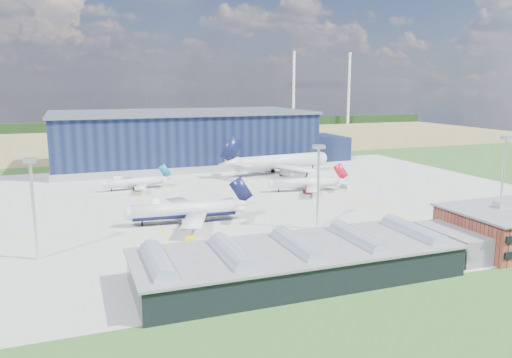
{
  "coord_description": "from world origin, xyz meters",
  "views": [
    {
      "loc": [
        -51.42,
        -146.86,
        38.49
      ],
      "look_at": [
        7.48,
        10.74,
        6.76
      ],
      "focal_mm": 35.0,
      "sensor_mm": 36.0,
      "label": 1
    }
  ],
  "objects_px": {
    "light_mast_center": "(318,173)",
    "gse_van_b": "(342,182)",
    "airliner_widebody": "(281,154)",
    "airstair": "(158,210)",
    "gse_cart_b": "(118,178)",
    "car_a": "(452,207)",
    "gse_tug_b": "(190,239)",
    "gse_van_a": "(443,225)",
    "gse_cart_a": "(346,186)",
    "airliner_regional": "(134,178)",
    "airliner_navy": "(184,202)",
    "light_mast_east": "(504,160)",
    "airliner_red": "(305,178)",
    "car_b": "(473,223)",
    "hangar": "(188,140)",
    "light_mast_west": "(32,192)"
  },
  "relations": [
    {
      "from": "gse_van_b",
      "to": "gse_cart_b",
      "type": "relative_size",
      "value": 1.29
    },
    {
      "from": "light_mast_east",
      "to": "airliner_widebody",
      "type": "distance_m",
      "value": 91.32
    },
    {
      "from": "airliner_navy",
      "to": "gse_tug_b",
      "type": "height_order",
      "value": "airliner_navy"
    },
    {
      "from": "light_mast_east",
      "to": "car_b",
      "type": "height_order",
      "value": "light_mast_east"
    },
    {
      "from": "hangar",
      "to": "car_a",
      "type": "distance_m",
      "value": 133.25
    },
    {
      "from": "airliner_navy",
      "to": "light_mast_center",
      "type": "bearing_deg",
      "value": 155.62
    },
    {
      "from": "gse_tug_b",
      "to": "gse_van_a",
      "type": "bearing_deg",
      "value": 16.9
    },
    {
      "from": "gse_cart_a",
      "to": "hangar",
      "type": "bearing_deg",
      "value": 98.89
    },
    {
      "from": "airliner_regional",
      "to": "gse_cart_b",
      "type": "xyz_separation_m",
      "value": [
        -3.89,
        22.0,
        -3.66
      ]
    },
    {
      "from": "light_mast_east",
      "to": "airliner_widebody",
      "type": "bearing_deg",
      "value": 116.62
    },
    {
      "from": "light_mast_center",
      "to": "gse_cart_a",
      "type": "bearing_deg",
      "value": 51.74
    },
    {
      "from": "airliner_widebody",
      "to": "gse_tug_b",
      "type": "bearing_deg",
      "value": -132.76
    },
    {
      "from": "airliner_regional",
      "to": "gse_cart_b",
      "type": "relative_size",
      "value": 8.09
    },
    {
      "from": "hangar",
      "to": "light_mast_center",
      "type": "relative_size",
      "value": 6.3
    },
    {
      "from": "light_mast_east",
      "to": "airliner_regional",
      "type": "xyz_separation_m",
      "value": [
        -105.15,
        70.0,
        -11.06
      ]
    },
    {
      "from": "airliner_navy",
      "to": "car_a",
      "type": "bearing_deg",
      "value": 175.72
    },
    {
      "from": "airliner_navy",
      "to": "gse_cart_b",
      "type": "height_order",
      "value": "airliner_navy"
    },
    {
      "from": "light_mast_east",
      "to": "car_b",
      "type": "distance_m",
      "value": 28.9
    },
    {
      "from": "light_mast_center",
      "to": "airliner_widebody",
      "type": "distance_m",
      "value": 85.2
    },
    {
      "from": "airliner_navy",
      "to": "car_b",
      "type": "bearing_deg",
      "value": 163.18
    },
    {
      "from": "light_mast_east",
      "to": "airliner_red",
      "type": "height_order",
      "value": "light_mast_east"
    },
    {
      "from": "airliner_red",
      "to": "car_b",
      "type": "relative_size",
      "value": 9.26
    },
    {
      "from": "gse_van_a",
      "to": "airliner_red",
      "type": "bearing_deg",
      "value": 5.03
    },
    {
      "from": "airstair",
      "to": "airliner_regional",
      "type": "bearing_deg",
      "value": 115.83
    },
    {
      "from": "airliner_navy",
      "to": "gse_cart_a",
      "type": "relative_size",
      "value": 11.76
    },
    {
      "from": "car_a",
      "to": "gse_cart_a",
      "type": "bearing_deg",
      "value": 35.27
    },
    {
      "from": "gse_cart_b",
      "to": "car_b",
      "type": "xyz_separation_m",
      "value": [
        87.16,
        -103.59,
        -0.17
      ]
    },
    {
      "from": "airliner_red",
      "to": "gse_van_a",
      "type": "relative_size",
      "value": 6.32
    },
    {
      "from": "light_mast_east",
      "to": "airliner_regional",
      "type": "relative_size",
      "value": 0.86
    },
    {
      "from": "gse_tug_b",
      "to": "car_a",
      "type": "height_order",
      "value": "gse_tug_b"
    },
    {
      "from": "gse_cart_a",
      "to": "light_mast_center",
      "type": "bearing_deg",
      "value": -147.99
    },
    {
      "from": "airliner_navy",
      "to": "gse_tug_b",
      "type": "relative_size",
      "value": 12.54
    },
    {
      "from": "light_mast_center",
      "to": "gse_van_b",
      "type": "bearing_deg",
      "value": 54.0
    },
    {
      "from": "gse_van_b",
      "to": "airliner_red",
      "type": "bearing_deg",
      "value": 176.65
    },
    {
      "from": "light_mast_center",
      "to": "airliner_widebody",
      "type": "bearing_deg",
      "value": 73.46
    },
    {
      "from": "light_mast_center",
      "to": "airstair",
      "type": "bearing_deg",
      "value": 142.86
    },
    {
      "from": "light_mast_center",
      "to": "car_a",
      "type": "relative_size",
      "value": 7.14
    },
    {
      "from": "hangar",
      "to": "gse_cart_b",
      "type": "height_order",
      "value": "hangar"
    },
    {
      "from": "airliner_regional",
      "to": "gse_van_b",
      "type": "height_order",
      "value": "airliner_regional"
    },
    {
      "from": "gse_van_b",
      "to": "airstair",
      "type": "height_order",
      "value": "airstair"
    },
    {
      "from": "gse_cart_b",
      "to": "car_b",
      "type": "distance_m",
      "value": 135.38
    },
    {
      "from": "light_mast_west",
      "to": "light_mast_east",
      "type": "xyz_separation_m",
      "value": [
        135.0,
        0.0,
        0.0
      ]
    },
    {
      "from": "airliner_widebody",
      "to": "airstair",
      "type": "height_order",
      "value": "airliner_widebody"
    },
    {
      "from": "gse_cart_a",
      "to": "car_a",
      "type": "distance_m",
      "value": 42.99
    },
    {
      "from": "hangar",
      "to": "airliner_regional",
      "type": "xyz_separation_m",
      "value": [
        -32.96,
        -54.8,
        -7.24
      ]
    },
    {
      "from": "airliner_widebody",
      "to": "gse_cart_b",
      "type": "relative_size",
      "value": 16.21
    },
    {
      "from": "airliner_widebody",
      "to": "gse_tug_b",
      "type": "height_order",
      "value": "airliner_widebody"
    },
    {
      "from": "light_mast_east",
      "to": "airliner_red",
      "type": "distance_m",
      "value": 65.7
    },
    {
      "from": "light_mast_west",
      "to": "gse_cart_a",
      "type": "height_order",
      "value": "light_mast_west"
    },
    {
      "from": "airliner_red",
      "to": "gse_cart_a",
      "type": "distance_m",
      "value": 18.54
    }
  ]
}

